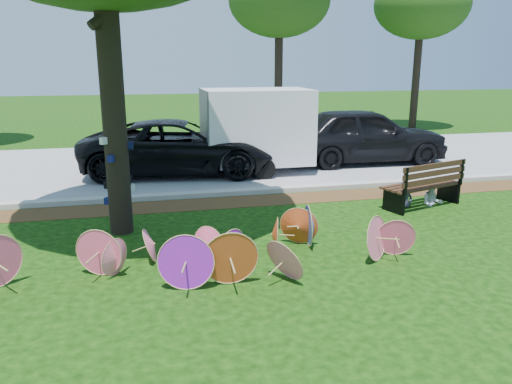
# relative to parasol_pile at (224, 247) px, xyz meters

# --- Properties ---
(ground) EXTENTS (90.00, 90.00, 0.00)m
(ground) POSITION_rel_parasol_pile_xyz_m (0.32, -0.69, -0.38)
(ground) COLOR black
(ground) RESTS_ON ground
(mulch_strip) EXTENTS (90.00, 1.00, 0.01)m
(mulch_strip) POSITION_rel_parasol_pile_xyz_m (0.32, 3.81, -0.37)
(mulch_strip) COLOR #472D16
(mulch_strip) RESTS_ON ground
(curb) EXTENTS (90.00, 0.30, 0.12)m
(curb) POSITION_rel_parasol_pile_xyz_m (0.32, 4.51, -0.32)
(curb) COLOR #B7B5AD
(curb) RESTS_ON ground
(street) EXTENTS (90.00, 8.00, 0.01)m
(street) POSITION_rel_parasol_pile_xyz_m (0.32, 8.66, -0.37)
(street) COLOR gray
(street) RESTS_ON ground
(parasol_pile) EXTENTS (7.12, 2.13, 0.87)m
(parasol_pile) POSITION_rel_parasol_pile_xyz_m (0.00, 0.00, 0.00)
(parasol_pile) COLOR pink
(parasol_pile) RESTS_ON ground
(black_van) EXTENTS (5.99, 3.32, 1.58)m
(black_van) POSITION_rel_parasol_pile_xyz_m (-0.11, 7.25, 0.41)
(black_van) COLOR black
(black_van) RESTS_ON ground
(dark_pickup) EXTENTS (5.40, 2.32, 1.82)m
(dark_pickup) POSITION_rel_parasol_pile_xyz_m (5.85, 7.56, 0.53)
(dark_pickup) COLOR black
(dark_pickup) RESTS_ON ground
(cargo_trailer) EXTENTS (3.09, 1.96, 2.76)m
(cargo_trailer) POSITION_rel_parasol_pile_xyz_m (2.14, 6.94, 1.00)
(cargo_trailer) COLOR white
(cargo_trailer) RESTS_ON ground
(park_bench) EXTENTS (2.16, 1.35, 1.06)m
(park_bench) POSITION_rel_parasol_pile_xyz_m (5.00, 2.54, 0.15)
(park_bench) COLOR black
(park_bench) RESTS_ON ground
(person_left) EXTENTS (0.47, 0.38, 1.13)m
(person_left) POSITION_rel_parasol_pile_xyz_m (4.65, 2.59, 0.19)
(person_left) COLOR #3A3C4F
(person_left) RESTS_ON ground
(person_right) EXTENTS (0.59, 0.51, 1.02)m
(person_right) POSITION_rel_parasol_pile_xyz_m (5.35, 2.59, 0.13)
(person_right) COLOR silver
(person_right) RESTS_ON ground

